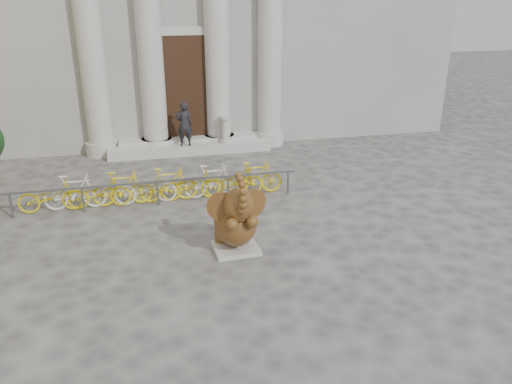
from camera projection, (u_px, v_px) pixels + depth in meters
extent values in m
plane|color=#474442|center=(241.00, 278.00, 10.40)|extent=(80.00, 80.00, 0.00)
cube|color=black|center=(186.00, 89.00, 18.54)|extent=(2.40, 0.16, 4.00)
cylinder|color=#A8A59E|center=(90.00, 43.00, 17.12)|extent=(0.90, 0.90, 8.00)
cylinder|color=#A8A59E|center=(149.00, 42.00, 17.55)|extent=(0.90, 0.90, 8.00)
cylinder|color=#A8A59E|center=(217.00, 41.00, 18.07)|extent=(0.90, 0.90, 8.00)
cylinder|color=#A8A59E|center=(270.00, 40.00, 18.51)|extent=(0.90, 0.90, 8.00)
cube|color=#A8A59E|center=(190.00, 147.00, 18.84)|extent=(6.00, 1.20, 0.36)
cube|color=#A8A59E|center=(236.00, 248.00, 11.55)|extent=(1.05, 0.95, 0.10)
ellipsoid|color=black|center=(233.00, 230.00, 11.62)|extent=(0.88, 0.85, 0.65)
ellipsoid|color=black|center=(235.00, 223.00, 11.34)|extent=(1.02, 1.25, 1.05)
cylinder|color=black|center=(221.00, 236.00, 11.74)|extent=(0.32, 0.32, 0.26)
cylinder|color=black|center=(243.00, 233.00, 11.87)|extent=(0.32, 0.32, 0.26)
cylinder|color=black|center=(230.00, 223.00, 10.85)|extent=(0.27, 0.61, 0.40)
cylinder|color=black|center=(249.00, 221.00, 10.96)|extent=(0.27, 0.61, 0.40)
ellipsoid|color=black|center=(239.00, 206.00, 10.81)|extent=(0.72, 0.68, 0.81)
cylinder|color=black|center=(222.00, 207.00, 10.84)|extent=(0.68, 0.23, 0.69)
cylinder|color=black|center=(253.00, 204.00, 11.02)|extent=(0.66, 0.29, 0.69)
cone|color=beige|center=(236.00, 217.00, 10.65)|extent=(0.14, 0.24, 0.11)
cone|color=beige|center=(247.00, 216.00, 10.72)|extent=(0.12, 0.24, 0.11)
cube|color=slate|center=(157.00, 182.00, 13.80)|extent=(8.00, 0.06, 0.06)
cylinder|color=slate|center=(11.00, 206.00, 13.11)|extent=(0.06, 0.06, 0.70)
cylinder|color=slate|center=(83.00, 200.00, 13.50)|extent=(0.06, 0.06, 0.70)
cylinder|color=slate|center=(158.00, 194.00, 13.93)|extent=(0.06, 0.06, 0.70)
cylinder|color=slate|center=(228.00, 188.00, 14.36)|extent=(0.06, 0.06, 0.70)
cylinder|color=slate|center=(288.00, 183.00, 14.76)|extent=(0.06, 0.06, 0.70)
imported|color=yellow|center=(50.00, 194.00, 13.48)|extent=(1.70, 0.50, 1.00)
imported|color=beige|center=(75.00, 192.00, 13.62)|extent=(1.66, 0.47, 1.00)
imported|color=yellow|center=(99.00, 190.00, 13.76)|extent=(1.70, 0.50, 1.00)
imported|color=yellow|center=(122.00, 188.00, 13.90)|extent=(1.66, 0.47, 1.00)
imported|color=beige|center=(146.00, 186.00, 14.03)|extent=(1.70, 0.50, 1.00)
imported|color=yellow|center=(168.00, 185.00, 14.17)|extent=(1.66, 0.47, 1.00)
imported|color=yellow|center=(191.00, 183.00, 14.31)|extent=(1.70, 0.50, 1.00)
imported|color=beige|center=(212.00, 181.00, 14.45)|extent=(1.66, 0.47, 1.00)
imported|color=yellow|center=(234.00, 179.00, 14.58)|extent=(1.70, 0.50, 1.00)
imported|color=yellow|center=(255.00, 178.00, 14.72)|extent=(1.66, 0.47, 1.00)
imported|color=black|center=(184.00, 124.00, 18.12)|extent=(0.60, 0.40, 1.61)
cylinder|color=#A8A59E|center=(226.00, 141.00, 18.77)|extent=(0.41, 0.41, 0.12)
cylinder|color=#A8A59E|center=(225.00, 131.00, 18.62)|extent=(0.29, 0.29, 0.92)
cylinder|color=#A8A59E|center=(225.00, 118.00, 18.44)|extent=(0.41, 0.41, 0.10)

